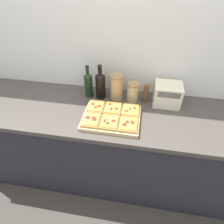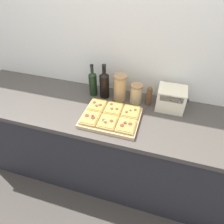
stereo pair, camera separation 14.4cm
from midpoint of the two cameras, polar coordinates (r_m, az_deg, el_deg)
ground_plane at (r=2.19m, az=-1.63°, el=-23.54°), size 12.00×12.00×0.00m
wall_back at (r=1.76m, az=4.61°, el=16.35°), size 6.00×0.06×2.50m
kitchen_counter at (r=1.97m, az=1.01°, el=-9.63°), size 2.63×0.67×0.91m
cutting_board at (r=1.56m, az=2.33°, el=-1.78°), size 0.44×0.34×0.03m
pizza_slice_back_left at (r=1.63m, az=-1.72°, el=1.79°), size 0.13×0.15×0.05m
pizza_slice_back_center at (r=1.60m, az=3.09°, el=0.88°), size 0.13×0.15×0.05m
pizza_slice_back_right at (r=1.58m, az=8.06°, el=-0.06°), size 0.13×0.15×0.05m
pizza_slice_front_left at (r=1.51m, az=-3.60°, el=-1.91°), size 0.13×0.15×0.05m
pizza_slice_front_center at (r=1.48m, az=1.53°, el=-2.99°), size 0.13×0.15×0.05m
pizza_slice_front_right at (r=1.46m, az=6.88°, el=-4.01°), size 0.13×0.15×0.06m
olive_oil_bottle at (r=1.76m, az=-3.14°, el=8.23°), size 0.07×0.07×0.29m
wine_bottle at (r=1.73m, az=0.21°, el=7.89°), size 0.08×0.08×0.31m
grain_jar_tall at (r=1.71m, az=4.73°, el=6.88°), size 0.11×0.11×0.24m
grain_jar_short at (r=1.71m, az=9.32°, el=5.17°), size 0.10×0.10×0.17m
pepper_mill at (r=1.71m, az=12.94°, el=4.47°), size 0.05×0.05×0.17m
toaster_oven at (r=1.71m, az=18.85°, el=3.56°), size 0.25×0.18×0.19m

